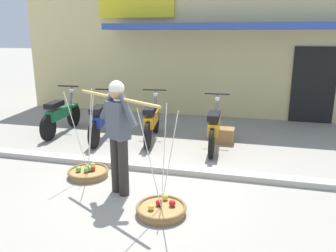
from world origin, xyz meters
TOP-DOWN VIEW (x-y plane):
  - ground_plane at (0.00, 0.00)m, footprint 90.00×90.00m
  - sidewalk_curb at (0.00, 0.70)m, footprint 20.00×0.24m
  - fruit_vendor at (-0.23, -0.27)m, footprint 1.54×0.92m
  - fruit_basket_left_side at (-0.99, 0.18)m, footprint 0.68×0.68m
  - fruit_basket_right_side at (0.53, -0.71)m, footprint 0.68×0.68m
  - motorcycle_nearest_shop at (-2.80, 2.35)m, footprint 0.54×1.82m
  - motorcycle_second_in_row at (-1.63, 2.12)m, footprint 0.54×1.81m
  - motorcycle_third_in_row at (-0.53, 2.34)m, footprint 0.54×1.81m
  - motorcycle_end_of_row at (0.87, 2.16)m, footprint 0.54×1.82m
  - storefront_building at (1.17, 7.48)m, footprint 13.00×6.00m
  - wooden_crate at (1.04, 2.62)m, footprint 0.44×0.36m

SIDE VIEW (x-z plane):
  - ground_plane at x=0.00m, z-range 0.00..0.00m
  - sidewalk_curb at x=0.00m, z-range 0.00..0.10m
  - fruit_basket_right_side at x=0.53m, z-range -0.65..0.80m
  - fruit_basket_left_side at x=-0.99m, z-range -0.65..0.80m
  - wooden_crate at x=1.04m, z-range 0.00..0.32m
  - motorcycle_nearest_shop at x=-2.80m, z-range -0.09..1.00m
  - motorcycle_second_in_row at x=-1.63m, z-range -0.09..1.00m
  - motorcycle_third_in_row at x=-0.53m, z-range -0.09..1.00m
  - motorcycle_end_of_row at x=0.87m, z-range -0.09..1.00m
  - fruit_vendor at x=-0.23m, z-range 0.13..1.83m
  - storefront_building at x=1.17m, z-range 0.00..4.20m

